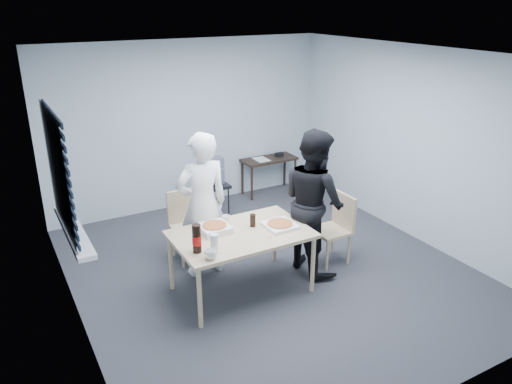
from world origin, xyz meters
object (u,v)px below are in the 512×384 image
side_table (269,163)px  stool (214,191)px  backpack (214,172)px  mug_a (211,254)px  chair_right (337,224)px  dining_table (241,238)px  mug_b (226,219)px  chair_far (187,220)px  soda_bottle (197,239)px  person_white (202,205)px  person_black (314,201)px

side_table → stool: bearing=-157.6°
backpack → mug_a: (-1.11, -2.35, 0.03)m
mug_a → chair_right: bearing=12.3°
dining_table → backpack: backpack is taller
mug_a → dining_table: bearing=34.7°
chair_right → mug_b: size_ratio=8.90×
chair_far → soda_bottle: (-0.36, -1.24, 0.37)m
side_table → stool: 1.37m
stool → mug_b: size_ratio=5.56×
chair_right → dining_table: bearing=-178.1°
chair_far → backpack: (0.81, 0.91, 0.24)m
chair_right → backpack: bearing=112.5°
stool → side_table: bearing=22.4°
side_table → chair_far: bearing=-145.2°
chair_right → side_table: size_ratio=0.96×
chair_far → stool: size_ratio=1.60×
person_white → mug_a: size_ratio=14.39×
chair_right → mug_a: (-1.91, -0.42, 0.27)m
dining_table → soda_bottle: soda_bottle is taller
person_black → stool: (-0.43, 1.93, -0.44)m
stool → mug_a: mug_a is taller
chair_far → soda_bottle: bearing=-106.4°
dining_table → mug_b: (-0.03, 0.31, 0.11)m
person_white → stool: bearing=-119.1°
soda_bottle → mug_b: bearing=40.6°
dining_table → stool: bearing=73.8°
dining_table → chair_right: chair_right is taller
chair_right → backpack: size_ratio=2.19×
chair_right → backpack: backpack is taller
person_black → mug_a: (-1.54, -0.42, -0.11)m
chair_far → backpack: size_ratio=2.19×
chair_far → person_white: size_ratio=0.50×
chair_far → mug_a: chair_far is taller
dining_table → chair_far: (-0.23, 1.07, -0.16)m
backpack → mug_a: bearing=-113.5°
stool → mug_b: mug_b is taller
dining_table → person_white: bearing=108.6°
mug_a → soda_bottle: bearing=106.5°
person_black → mug_b: (-1.04, 0.26, -0.11)m
stool → soda_bottle: (-1.17, -2.16, 0.43)m
chair_far → mug_a: (-0.31, -1.44, 0.27)m
dining_table → chair_far: bearing=102.1°
dining_table → chair_right: (1.37, 0.05, -0.16)m
person_black → mug_a: person_black is taller
stool → mug_a: 2.63m
dining_table → mug_a: bearing=-145.3°
soda_bottle → backpack: bearing=61.4°
person_white → person_black: same height
backpack → mug_b: backpack is taller
dining_table → side_table: size_ratio=1.62×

